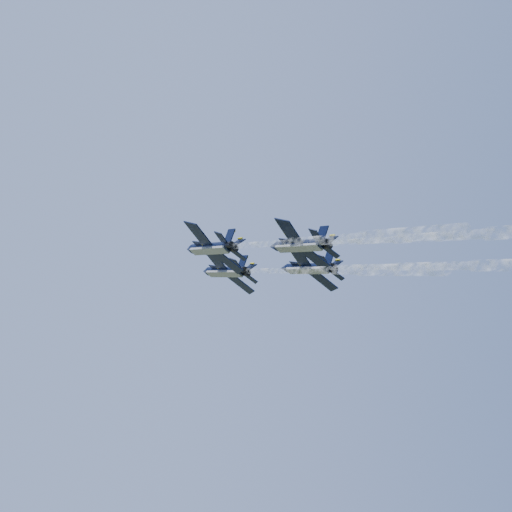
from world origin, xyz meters
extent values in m
cylinder|color=black|center=(-3.88, 9.03, 107.45)|extent=(6.60, 11.69, 2.10)
cone|color=black|center=(-6.67, 15.53, 107.45)|extent=(2.85, 2.96, 2.10)
ellipsoid|color=black|center=(-4.82, 11.92, 107.85)|extent=(1.89, 2.41, 1.10)
cube|color=gray|center=(-4.18, 8.90, 106.97)|extent=(5.41, 10.27, 1.08)
cube|color=black|center=(-5.95, 7.37, 109.08)|extent=(5.17, 5.03, 3.03)
cube|color=yellow|center=(-6.50, 8.78, 109.15)|extent=(3.41, 3.04, 2.98)
cube|color=black|center=(-1.34, 9.35, 105.68)|extent=(4.61, 3.24, 3.03)
cube|color=yellow|center=(-1.89, 10.76, 105.75)|extent=(4.27, 0.70, 2.98)
cube|color=black|center=(-3.07, 3.24, 108.50)|extent=(2.41, 2.42, 1.40)
cube|color=black|center=(-0.23, 4.46, 106.40)|extent=(2.02, 1.47, 1.40)
cube|color=black|center=(-1.83, 4.45, 108.91)|extent=(1.49, 2.11, 2.27)
cube|color=black|center=(-0.68, 4.94, 108.06)|extent=(2.54, 2.56, 1.54)
cylinder|color=black|center=(-1.76, 3.12, 107.60)|extent=(1.67, 1.52, 1.36)
cylinder|color=black|center=(-1.15, 3.39, 107.15)|extent=(1.67, 1.52, 1.36)
cylinder|color=black|center=(-8.43, -3.38, 107.45)|extent=(6.60, 11.69, 2.10)
cone|color=black|center=(-11.22, 3.11, 107.45)|extent=(2.85, 2.96, 2.10)
ellipsoid|color=black|center=(-9.37, -0.49, 107.85)|extent=(1.89, 2.41, 1.10)
cube|color=gray|center=(-8.72, -3.51, 106.97)|extent=(5.41, 10.27, 1.08)
cube|color=black|center=(-10.50, -5.05, 109.08)|extent=(5.17, 5.03, 3.03)
cube|color=yellow|center=(-11.05, -3.64, 109.15)|extent=(3.41, 3.04, 2.98)
cube|color=black|center=(-5.89, -3.07, 105.68)|extent=(4.61, 3.24, 3.03)
cube|color=yellow|center=(-6.44, -1.66, 105.75)|extent=(4.27, 0.70, 2.98)
cube|color=black|center=(-7.62, -9.18, 108.50)|extent=(2.41, 2.42, 1.40)
cube|color=black|center=(-4.78, -7.96, 106.40)|extent=(2.02, 1.47, 1.40)
cube|color=black|center=(-6.38, -7.97, 108.91)|extent=(1.49, 2.11, 2.27)
cube|color=black|center=(-5.23, -7.47, 108.06)|extent=(2.54, 2.56, 1.54)
cylinder|color=black|center=(-6.30, -9.29, 107.60)|extent=(1.67, 1.52, 1.36)
cylinder|color=black|center=(-5.69, -9.03, 107.15)|extent=(1.67, 1.52, 1.36)
cylinder|color=black|center=(8.86, 3.96, 107.45)|extent=(6.60, 11.69, 2.10)
cone|color=black|center=(6.07, 10.46, 107.45)|extent=(2.85, 2.96, 2.10)
ellipsoid|color=black|center=(7.92, 6.85, 107.85)|extent=(1.89, 2.41, 1.10)
cube|color=gray|center=(8.57, 3.83, 106.97)|extent=(5.41, 10.27, 1.08)
cube|color=black|center=(6.79, 2.30, 109.08)|extent=(5.17, 5.03, 3.03)
cube|color=yellow|center=(6.24, 3.71, 109.15)|extent=(3.41, 3.04, 2.98)
cube|color=black|center=(11.40, 4.28, 105.68)|extent=(4.61, 3.24, 3.03)
cube|color=yellow|center=(10.85, 5.69, 105.75)|extent=(4.27, 0.70, 2.98)
cube|color=black|center=(9.67, -1.83, 108.50)|extent=(2.41, 2.42, 1.40)
cube|color=black|center=(12.51, -0.61, 106.40)|extent=(2.02, 1.47, 1.40)
cube|color=black|center=(10.91, -0.62, 108.91)|extent=(1.49, 2.11, 2.27)
cube|color=black|center=(12.06, -0.13, 108.06)|extent=(2.54, 2.56, 1.54)
cylinder|color=black|center=(10.99, -1.95, 107.60)|extent=(1.67, 1.52, 1.36)
cylinder|color=black|center=(11.60, -1.68, 107.15)|extent=(1.67, 1.52, 1.36)
cylinder|color=black|center=(4.01, -7.61, 107.45)|extent=(6.60, 11.69, 2.10)
cone|color=black|center=(1.22, -1.12, 107.45)|extent=(2.85, 2.96, 2.10)
ellipsoid|color=black|center=(3.07, -4.72, 107.85)|extent=(1.89, 2.41, 1.10)
cube|color=gray|center=(3.71, -7.74, 106.97)|extent=(5.41, 10.27, 1.08)
cube|color=black|center=(1.94, -9.28, 109.08)|extent=(5.17, 5.03, 3.03)
cube|color=yellow|center=(1.39, -7.87, 109.15)|extent=(3.41, 3.04, 2.98)
cube|color=black|center=(6.55, -7.30, 105.68)|extent=(4.61, 3.24, 3.03)
cube|color=yellow|center=(6.00, -5.89, 105.75)|extent=(4.27, 0.70, 2.98)
cube|color=black|center=(4.82, -13.41, 108.50)|extent=(2.41, 2.42, 1.40)
cube|color=black|center=(7.66, -12.19, 106.40)|extent=(2.02, 1.47, 1.40)
cube|color=black|center=(6.06, -12.20, 108.91)|extent=(1.49, 2.11, 2.27)
cube|color=black|center=(7.21, -11.70, 108.06)|extent=(2.54, 2.56, 1.54)
cylinder|color=black|center=(6.14, -13.52, 107.60)|extent=(1.67, 1.52, 1.36)
cylinder|color=black|center=(6.75, -13.26, 107.15)|extent=(1.67, 1.52, 1.36)
cylinder|color=white|center=(1.43, -3.33, 107.45)|extent=(6.83, 13.96, 1.11)
cylinder|color=white|center=(6.91, -16.08, 107.45)|extent=(7.22, 14.13, 1.53)
cylinder|color=white|center=(12.39, -28.84, 107.45)|extent=(7.68, 14.32, 2.03)
cylinder|color=white|center=(-3.12, -15.74, 107.45)|extent=(6.83, 13.96, 1.11)
cylinder|color=white|center=(2.37, -28.50, 107.45)|extent=(7.22, 14.13, 1.53)
cylinder|color=white|center=(7.85, -41.26, 107.45)|extent=(7.68, 14.32, 2.03)
cylinder|color=white|center=(14.17, -8.40, 107.45)|extent=(6.83, 13.96, 1.11)
cylinder|color=white|center=(19.65, -21.15, 107.45)|extent=(7.22, 14.13, 1.53)
cylinder|color=white|center=(9.32, -19.97, 107.45)|extent=(6.83, 13.96, 1.11)
cylinder|color=white|center=(14.80, -32.73, 107.45)|extent=(7.22, 14.13, 1.53)
camera|label=1|loc=(-24.53, -102.75, 76.31)|focal=50.00mm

